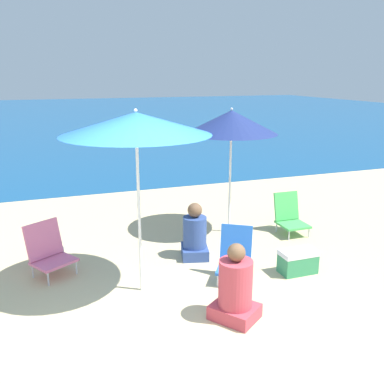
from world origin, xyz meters
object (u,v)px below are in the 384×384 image
(beach_chair_pink, at_px, (48,250))
(person_seated_near, at_px, (195,236))
(beach_chair_blue, at_px, (235,256))
(person_seated_far, at_px, (235,289))
(beach_umbrella_navy, at_px, (231,122))
(water_bottle, at_px, (62,253))
(cooler_box, at_px, (298,261))
(beach_umbrella_blue, at_px, (136,124))
(beach_chair_green, at_px, (290,215))

(beach_chair_pink, bearing_deg, person_seated_near, -35.18)
(beach_chair_blue, relative_size, person_seated_far, 0.80)
(person_seated_near, xyz_separation_m, person_seated_far, (-0.15, -1.72, 0.02))
(beach_umbrella_navy, relative_size, water_bottle, 7.59)
(beach_umbrella_navy, xyz_separation_m, water_bottle, (-2.80, -0.25, -1.78))
(beach_umbrella_navy, distance_m, cooler_box, 2.48)
(beach_chair_pink, bearing_deg, beach_chair_blue, -54.36)
(beach_chair_blue, distance_m, person_seated_near, 0.88)
(beach_umbrella_blue, relative_size, beach_chair_pink, 3.15)
(beach_chair_pink, bearing_deg, beach_chair_green, -27.29)
(beach_chair_blue, distance_m, beach_chair_pink, 2.51)
(beach_umbrella_blue, bearing_deg, person_seated_near, 36.79)
(beach_chair_blue, height_order, beach_chair_pink, beach_chair_pink)
(beach_chair_blue, bearing_deg, beach_umbrella_navy, 100.99)
(beach_chair_blue, bearing_deg, person_seated_near, 139.87)
(beach_chair_pink, distance_m, person_seated_far, 2.66)
(beach_chair_blue, height_order, person_seated_near, person_seated_near)
(beach_umbrella_navy, height_order, water_bottle, beach_umbrella_navy)
(beach_umbrella_blue, relative_size, person_seated_far, 2.54)
(beach_chair_blue, relative_size, cooler_box, 1.40)
(beach_umbrella_blue, height_order, person_seated_near, beach_umbrella_blue)
(beach_chair_pink, height_order, person_seated_far, person_seated_far)
(beach_chair_green, relative_size, cooler_box, 1.34)
(beach_umbrella_blue, distance_m, beach_chair_pink, 2.23)
(beach_chair_pink, distance_m, water_bottle, 0.51)
(person_seated_near, bearing_deg, beach_chair_blue, -58.84)
(person_seated_far, xyz_separation_m, cooler_box, (1.30, 0.75, -0.19))
(beach_umbrella_navy, height_order, cooler_box, beach_umbrella_navy)
(beach_chair_pink, relative_size, cooler_box, 1.41)
(beach_chair_blue, height_order, person_seated_far, person_seated_far)
(beach_umbrella_navy, relative_size, person_seated_far, 2.37)
(beach_umbrella_blue, distance_m, cooler_box, 2.89)
(beach_chair_blue, xyz_separation_m, water_bottle, (-2.14, 1.39, -0.22))
(beach_chair_green, relative_size, water_bottle, 2.44)
(beach_umbrella_blue, relative_size, cooler_box, 4.44)
(beach_umbrella_blue, relative_size, beach_chair_blue, 3.17)
(person_seated_far, xyz_separation_m, water_bottle, (-1.73, 2.27, -0.25))
(beach_umbrella_navy, xyz_separation_m, beach_chair_green, (0.96, -0.38, -1.58))
(beach_umbrella_blue, relative_size, person_seated_near, 2.70)
(person_seated_near, xyz_separation_m, water_bottle, (-1.88, 0.55, -0.23))
(cooler_box, bearing_deg, person_seated_near, 139.85)
(beach_umbrella_blue, distance_m, beach_chair_green, 3.57)
(beach_chair_blue, xyz_separation_m, person_seated_near, (-0.26, 0.84, 0.00))
(beach_umbrella_blue, xyz_separation_m, person_seated_near, (0.98, 0.73, -1.76))
(beach_umbrella_navy, distance_m, beach_chair_blue, 2.36)
(water_bottle, distance_m, cooler_box, 3.39)
(cooler_box, bearing_deg, beach_chair_blue, 171.86)
(beach_chair_green, relative_size, beach_chair_pink, 0.95)
(person_seated_far, distance_m, water_bottle, 2.86)
(person_seated_near, bearing_deg, beach_umbrella_navy, 55.21)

